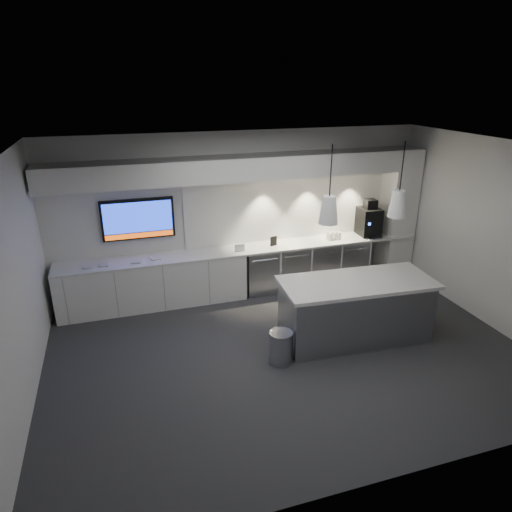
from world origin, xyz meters
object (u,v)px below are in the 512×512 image
object	(u,v)px
wall_tv	(138,219)
coffee_machine	(369,220)
bin	(281,347)
island	(355,310)

from	to	relation	value
wall_tv	coffee_machine	distance (m)	4.48
wall_tv	bin	distance (m)	3.41
wall_tv	coffee_machine	bearing A→B (deg)	-3.17
coffee_machine	wall_tv	bearing A→B (deg)	-179.61
wall_tv	bin	bearing A→B (deg)	-57.15
bin	coffee_machine	world-z (taller)	coffee_machine
island	coffee_machine	distance (m)	2.65
wall_tv	coffee_machine	world-z (taller)	wall_tv
wall_tv	coffee_machine	size ratio (longest dim) A/B	1.72
bin	coffee_machine	xyz separation A→B (m)	(2.75, 2.39, 0.96)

